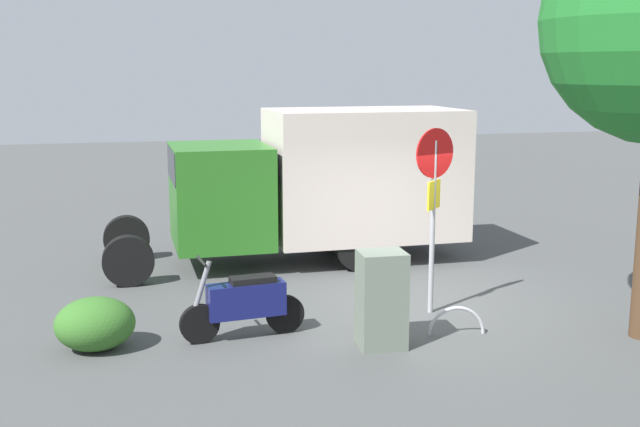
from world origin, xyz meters
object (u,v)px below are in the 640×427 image
stop_sign (434,191)px  utility_cabinet (382,300)px  bike_rack_hoop (456,334)px  motorcycle (245,302)px  box_truck_near (319,179)px

stop_sign → utility_cabinet: bearing=45.2°
utility_cabinet → stop_sign: bearing=-134.8°
utility_cabinet → bike_rack_hoop: bearing=-170.9°
motorcycle → stop_sign: (-2.99, -0.43, 1.41)m
stop_sign → bike_rack_hoop: bearing=88.3°
box_truck_near → motorcycle: box_truck_near is taller
motorcycle → bike_rack_hoop: size_ratio=2.13×
utility_cabinet → box_truck_near: bearing=-94.2°
stop_sign → utility_cabinet: size_ratio=2.16×
box_truck_near → bike_rack_hoop: box_truck_near is taller
stop_sign → bike_rack_hoop: size_ratio=3.41×
box_truck_near → utility_cabinet: size_ratio=5.20×
motorcycle → utility_cabinet: bearing=148.9°
box_truck_near → utility_cabinet: bearing=85.3°
box_truck_near → bike_rack_hoop: size_ratio=8.20×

